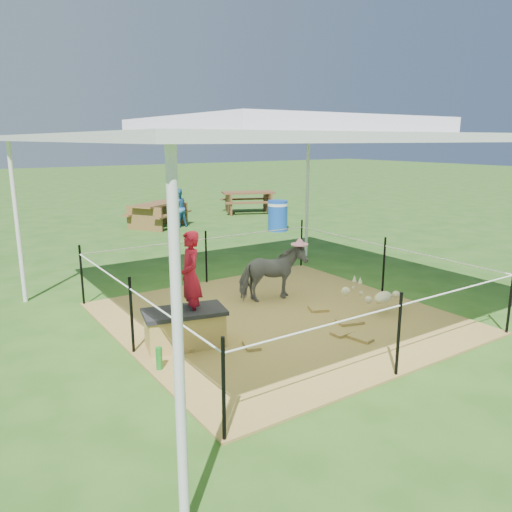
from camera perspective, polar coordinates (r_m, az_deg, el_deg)
ground at (r=7.54m, az=2.56°, el=-7.17°), size 90.00×90.00×0.00m
hay_patch at (r=7.54m, az=2.56°, el=-7.06°), size 4.60×4.60×0.03m
canopy_tent at (r=7.07m, az=2.79°, el=13.74°), size 6.30×6.30×2.90m
rope_fence at (r=7.34m, az=2.61°, el=-2.46°), size 4.54×4.54×1.00m
straw_bale at (r=6.52m, az=-8.12°, el=-8.34°), size 1.05×0.69×0.43m
dark_cloth at (r=6.44m, az=-8.19°, el=-6.34°), size 1.12×0.76×0.05m
woman at (r=6.32m, az=-7.54°, el=-1.45°), size 0.37×0.47×1.16m
green_bottle at (r=5.97m, az=-11.01°, el=-11.40°), size 0.09×0.09×0.27m
pony at (r=8.15m, az=1.90°, el=-2.02°), size 1.14×0.66×0.91m
pink_hat at (r=8.03m, az=1.92°, el=1.57°), size 0.28×0.28×0.13m
foal at (r=7.83m, az=14.33°, el=-4.38°), size 1.15×0.87×0.57m
trash_barrel at (r=14.62m, az=2.50°, el=4.62°), size 0.59×0.59×0.89m
picnic_table_near at (r=15.54m, az=-11.15°, el=4.62°), size 2.18×2.03×0.74m
picnic_table_far at (r=18.21m, az=-0.88°, el=6.16°), size 2.23×1.95×0.78m
distant_person at (r=15.38m, az=-8.89°, el=5.44°), size 0.61×0.50×1.17m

